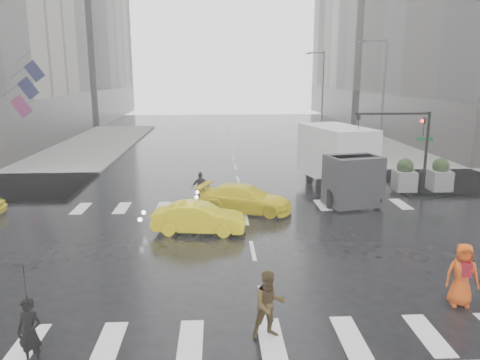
{
  "coord_description": "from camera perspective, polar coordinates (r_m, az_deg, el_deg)",
  "views": [
    {
      "loc": [
        -1.3,
        -16.41,
        6.45
      ],
      "look_at": [
        -0.38,
        2.0,
        2.26
      ],
      "focal_mm": 35.0,
      "sensor_mm": 36.0,
      "label": 1
    }
  ],
  "objects": [
    {
      "name": "ground",
      "position": [
        17.68,
        1.56,
        -8.59
      ],
      "size": [
        120.0,
        120.0,
        0.0
      ],
      "primitive_type": "plane",
      "color": "black",
      "rests_on": "ground"
    },
    {
      "name": "building_ne_far",
      "position": [
        79.1,
        20.89,
        19.16
      ],
      "size": [
        26.05,
        26.05,
        36.0
      ],
      "color": "#B1AA9A",
      "rests_on": "ground"
    },
    {
      "name": "road_markings",
      "position": [
        17.68,
        1.56,
        -8.58
      ],
      "size": [
        18.0,
        48.0,
        0.01
      ],
      "primitive_type": null,
      "color": "silver",
      "rests_on": "ground"
    },
    {
      "name": "traffic_signal_pole",
      "position": [
        26.7,
        19.94,
        5.09
      ],
      "size": [
        4.45,
        0.42,
        4.5
      ],
      "color": "black",
      "rests_on": "ground"
    },
    {
      "name": "street_lamp_near",
      "position": [
        36.53,
        16.85,
        9.92
      ],
      "size": [
        2.15,
        0.22,
        9.0
      ],
      "color": "#59595B",
      "rests_on": "ground"
    },
    {
      "name": "street_lamp_far",
      "position": [
        55.77,
        9.92,
        11.09
      ],
      "size": [
        2.15,
        0.22,
        9.0
      ],
      "color": "#59595B",
      "rests_on": "ground"
    },
    {
      "name": "planter_west",
      "position": [
        26.54,
        15.42,
        0.46
      ],
      "size": [
        1.1,
        1.1,
        1.8
      ],
      "color": "slate",
      "rests_on": "ground"
    },
    {
      "name": "planter_mid",
      "position": [
        27.23,
        19.42,
        0.49
      ],
      "size": [
        1.1,
        1.1,
        1.8
      ],
      "color": "slate",
      "rests_on": "ground"
    },
    {
      "name": "planter_east",
      "position": [
        28.05,
        23.21,
        0.52
      ],
      "size": [
        1.1,
        1.1,
        1.8
      ],
      "color": "slate",
      "rests_on": "ground"
    },
    {
      "name": "flag_cluster",
      "position": [
        37.54,
        -24.84,
        10.42
      ],
      "size": [
        2.87,
        3.06,
        4.69
      ],
      "color": "#59595B",
      "rests_on": "ground"
    },
    {
      "name": "pedestrian_black",
      "position": [
        11.61,
        -24.63,
        -13.0
      ],
      "size": [
        1.14,
        1.15,
        2.43
      ],
      "rotation": [
        0.0,
        0.0,
        -0.2
      ],
      "color": "black",
      "rests_on": "ground"
    },
    {
      "name": "pedestrian_brown",
      "position": [
        12.0,
        3.59,
        -14.91
      ],
      "size": [
        0.98,
        0.84,
        1.75
      ],
      "primitive_type": "imported",
      "rotation": [
        0.0,
        0.0,
        0.23
      ],
      "color": "#423217",
      "rests_on": "ground"
    },
    {
      "name": "pedestrian_orange",
      "position": [
        14.84,
        25.47,
        -10.38
      ],
      "size": [
        1.0,
        0.76,
        1.84
      ],
      "rotation": [
        0.0,
        0.0,
        -0.22
      ],
      "color": "#DE4B0F",
      "rests_on": "ground"
    },
    {
      "name": "pedestrian_far_a",
      "position": [
        23.73,
        -4.79,
        -0.97
      ],
      "size": [
        1.01,
        0.69,
        1.63
      ],
      "primitive_type": "imported",
      "rotation": [
        0.0,
        0.0,
        3.25
      ],
      "color": "black",
      "rests_on": "ground"
    },
    {
      "name": "pedestrian_far_b",
      "position": [
        26.17,
        10.71,
        0.23
      ],
      "size": [
        1.25,
        1.08,
        1.7
      ],
      "primitive_type": "imported",
      "rotation": [
        0.0,
        0.0,
        2.61
      ],
      "color": "black",
      "rests_on": "ground"
    },
    {
      "name": "taxi_mid",
      "position": [
        19.49,
        -5.04,
        -4.62
      ],
      "size": [
        3.96,
        1.81,
        1.26
      ],
      "primitive_type": "imported",
      "rotation": [
        0.0,
        0.0,
        1.44
      ],
      "color": "#FFE80D",
      "rests_on": "ground"
    },
    {
      "name": "taxi_rear",
      "position": [
        22.31,
        0.65,
        -2.27
      ],
      "size": [
        4.32,
        3.03,
        1.29
      ],
      "primitive_type": "imported",
      "rotation": [
        0.0,
        0.0,
        1.23
      ],
      "color": "#FFE80D",
      "rests_on": "ground"
    },
    {
      "name": "box_truck",
      "position": [
        25.84,
        12.14,
        2.45
      ],
      "size": [
        2.55,
        6.81,
        3.62
      ],
      "rotation": [
        0.0,
        0.0,
        0.25
      ],
      "color": "white",
      "rests_on": "ground"
    }
  ]
}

